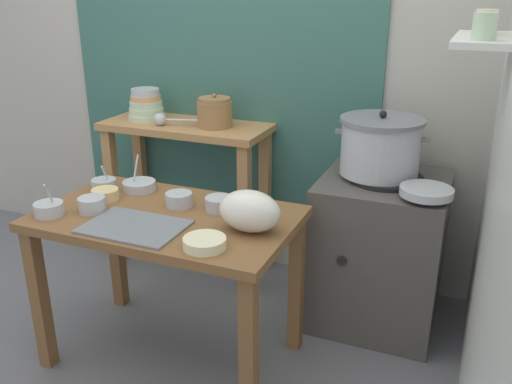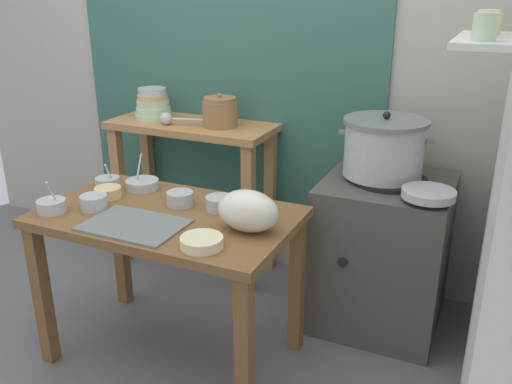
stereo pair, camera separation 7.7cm
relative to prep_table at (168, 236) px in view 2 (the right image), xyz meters
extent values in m
plane|color=slate|center=(-0.10, -0.02, -0.61)|extent=(9.00, 9.00, 0.00)
cube|color=#B2ADA3|center=(0.00, 1.08, 0.69)|extent=(4.40, 0.10, 2.60)
cube|color=#38665B|center=(-0.25, 1.02, 0.74)|extent=(1.90, 0.02, 2.10)
cube|color=silver|center=(1.15, 0.38, 0.84)|extent=(0.20, 0.56, 0.02)
cylinder|color=#B7D1AD|center=(1.15, 0.21, 0.90)|extent=(0.08, 0.08, 0.09)
cylinder|color=beige|center=(1.15, 0.37, 0.90)|extent=(0.08, 0.08, 0.09)
cylinder|color=#E5C684|center=(1.15, 0.51, 0.89)|extent=(0.08, 0.08, 0.07)
cube|color=brown|center=(0.00, 0.00, 0.09)|extent=(1.10, 0.66, 0.04)
cube|color=brown|center=(-0.50, -0.28, -0.27)|extent=(0.06, 0.06, 0.68)
cube|color=brown|center=(0.50, -0.28, -0.27)|extent=(0.06, 0.06, 0.68)
cube|color=brown|center=(-0.50, 0.28, -0.27)|extent=(0.06, 0.06, 0.68)
cube|color=brown|center=(0.50, 0.28, -0.27)|extent=(0.06, 0.06, 0.68)
cube|color=#B27F4C|center=(-0.36, 0.81, 0.27)|extent=(0.96, 0.40, 0.04)
cube|color=#B27F4C|center=(-0.79, 0.66, -0.18)|extent=(0.06, 0.06, 0.86)
cube|color=#B27F4C|center=(0.07, 0.66, -0.18)|extent=(0.06, 0.06, 0.86)
cube|color=#B27F4C|center=(-0.79, 0.96, -0.18)|extent=(0.06, 0.06, 0.86)
cube|color=#B27F4C|center=(0.07, 0.96, -0.18)|extent=(0.06, 0.06, 0.86)
cube|color=#4C4742|center=(0.80, 0.68, -0.23)|extent=(0.60, 0.60, 0.76)
cylinder|color=black|center=(0.80, 0.68, 0.16)|extent=(0.36, 0.36, 0.02)
cylinder|color=black|center=(0.68, 0.38, -0.16)|extent=(0.04, 0.02, 0.04)
cylinder|color=#B7BABF|center=(0.76, 0.70, 0.30)|extent=(0.37, 0.37, 0.25)
cylinder|color=slate|center=(0.76, 0.70, 0.44)|extent=(0.40, 0.40, 0.02)
sphere|color=black|center=(0.76, 0.70, 0.46)|extent=(0.04, 0.04, 0.04)
cube|color=slate|center=(0.56, 0.70, 0.36)|extent=(0.04, 0.02, 0.02)
cube|color=slate|center=(0.97, 0.70, 0.36)|extent=(0.04, 0.02, 0.02)
cylinder|color=olive|center=(-0.17, 0.81, 0.36)|extent=(0.19, 0.19, 0.14)
cylinder|color=olive|center=(-0.17, 0.81, 0.44)|extent=(0.18, 0.18, 0.02)
sphere|color=olive|center=(-0.17, 0.81, 0.46)|extent=(0.02, 0.02, 0.02)
cylinder|color=#B7D1AD|center=(-0.62, 0.82, 0.31)|extent=(0.21, 0.21, 0.03)
cylinder|color=#B7D1AD|center=(-0.62, 0.82, 0.34)|extent=(0.20, 0.20, 0.04)
cylinder|color=#B7D1AD|center=(-0.62, 0.82, 0.38)|extent=(0.19, 0.19, 0.04)
cylinder|color=tan|center=(-0.62, 0.82, 0.41)|extent=(0.17, 0.17, 0.03)
cylinder|color=#B7BABF|center=(-0.62, 0.82, 0.45)|extent=(0.16, 0.16, 0.04)
sphere|color=#B7BABF|center=(-0.46, 0.72, 0.33)|extent=(0.07, 0.07, 0.07)
cylinder|color=#B7BABF|center=(-0.32, 0.76, 0.33)|extent=(0.22, 0.07, 0.01)
cube|color=slate|center=(-0.05, -0.17, 0.12)|extent=(0.40, 0.28, 0.01)
ellipsoid|color=silver|center=(0.39, -0.01, 0.20)|extent=(0.25, 0.17, 0.17)
cylinder|color=#B7BABF|center=(1.01, 0.49, 0.19)|extent=(0.23, 0.23, 0.04)
cylinder|color=#B7BABF|center=(-0.31, -0.10, 0.14)|extent=(0.12, 0.12, 0.06)
cylinder|color=beige|center=(-0.31, -0.10, 0.17)|extent=(0.10, 0.10, 0.01)
cylinder|color=#B7BABF|center=(-0.27, 0.20, 0.13)|extent=(0.16, 0.16, 0.04)
cylinder|color=brown|center=(-0.27, 0.20, 0.15)|extent=(0.13, 0.13, 0.01)
cylinder|color=#B7BABF|center=(-0.29, 0.21, 0.20)|extent=(0.02, 0.07, 0.17)
cylinder|color=beige|center=(0.30, -0.22, 0.13)|extent=(0.16, 0.16, 0.04)
cylinder|color=brown|center=(0.30, -0.22, 0.15)|extent=(0.14, 0.14, 0.01)
cylinder|color=#E5C684|center=(-0.35, 0.04, 0.14)|extent=(0.12, 0.12, 0.05)
cylinder|color=beige|center=(-0.35, 0.04, 0.15)|extent=(0.10, 0.10, 0.01)
cylinder|color=#B7BABF|center=(-0.43, 0.15, 0.14)|extent=(0.12, 0.12, 0.05)
cylinder|color=maroon|center=(-0.43, 0.15, 0.15)|extent=(0.10, 0.10, 0.01)
cylinder|color=#B7BABF|center=(-0.42, 0.15, 0.18)|extent=(0.03, 0.08, 0.13)
cylinder|color=#B7BABF|center=(0.00, 0.10, 0.14)|extent=(0.12, 0.12, 0.06)
cylinder|color=brown|center=(0.00, 0.10, 0.17)|extent=(0.10, 0.10, 0.01)
cylinder|color=#B7BABF|center=(0.19, 0.13, 0.14)|extent=(0.12, 0.12, 0.06)
cylinder|color=#BFB28C|center=(0.19, 0.13, 0.16)|extent=(0.10, 0.10, 0.01)
cylinder|color=#B7BABF|center=(-0.45, -0.20, 0.14)|extent=(0.12, 0.12, 0.06)
cylinder|color=#BFB28C|center=(-0.45, -0.20, 0.16)|extent=(0.10, 0.10, 0.01)
cylinder|color=#B7BABF|center=(-0.44, -0.19, 0.19)|extent=(0.04, 0.09, 0.15)
camera|label=1|loc=(1.18, -1.84, 1.03)|focal=38.44mm
camera|label=2|loc=(1.25, -1.81, 1.03)|focal=38.44mm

